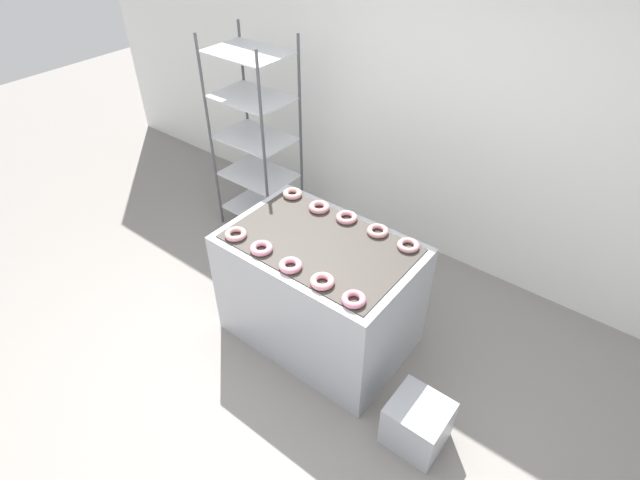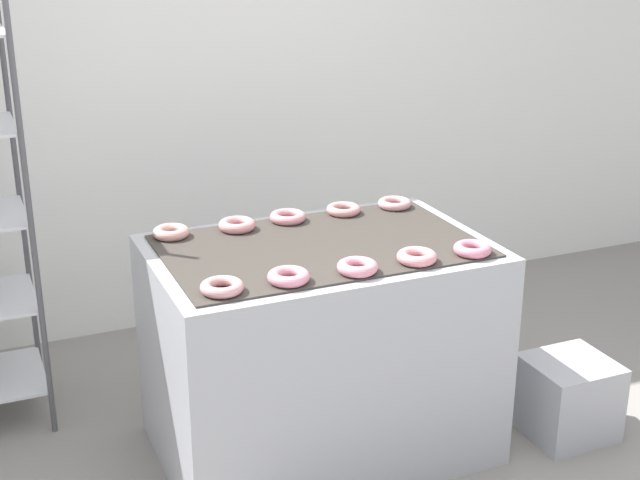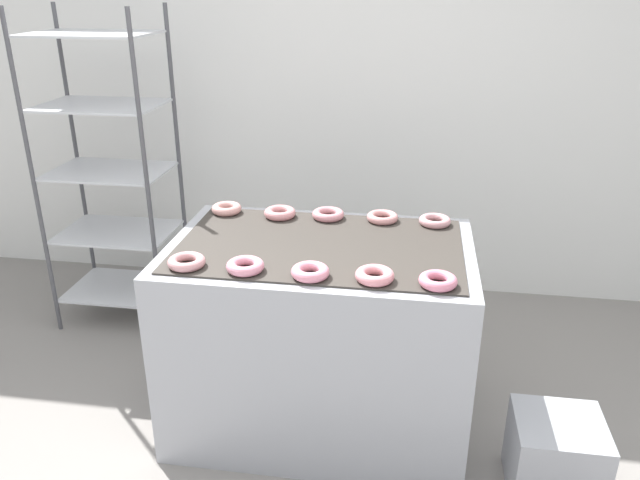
{
  "view_description": "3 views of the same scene",
  "coord_description": "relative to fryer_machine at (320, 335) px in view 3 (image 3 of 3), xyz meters",
  "views": [
    {
      "loc": [
        1.56,
        -1.33,
        2.91
      ],
      "look_at": [
        0.0,
        0.67,
        0.9
      ],
      "focal_mm": 28.0,
      "sensor_mm": 36.0,
      "label": 1
    },
    {
      "loc": [
        -1.25,
        -2.25,
        2.05
      ],
      "look_at": [
        0.0,
        0.67,
        0.9
      ],
      "focal_mm": 50.0,
      "sensor_mm": 36.0,
      "label": 2
    },
    {
      "loc": [
        0.37,
        -1.71,
        1.92
      ],
      "look_at": [
        0.0,
        0.67,
        0.9
      ],
      "focal_mm": 35.0,
      "sensor_mm": 36.0,
      "label": 3
    }
  ],
  "objects": [
    {
      "name": "donut_near_center",
      "position": [
        0.01,
        -0.31,
        0.46
      ],
      "size": [
        0.14,
        0.14,
        0.04
      ],
      "primitive_type": "torus",
      "color": "pink",
      "rests_on": "fryer_machine"
    },
    {
      "name": "baking_rack_cart",
      "position": [
        -1.32,
        0.78,
        0.47
      ],
      "size": [
        0.67,
        0.49,
        1.8
      ],
      "color": "#4C4C51",
      "rests_on": "ground_plane"
    },
    {
      "name": "donut_far_left",
      "position": [
        -0.24,
        0.29,
        0.46
      ],
      "size": [
        0.15,
        0.15,
        0.04
      ],
      "primitive_type": "torus",
      "color": "#D6898C",
      "rests_on": "fryer_machine"
    },
    {
      "name": "donut_near_left",
      "position": [
        -0.24,
        -0.3,
        0.46
      ],
      "size": [
        0.15,
        0.15,
        0.04
      ],
      "primitive_type": "torus",
      "color": "pink",
      "rests_on": "fryer_machine"
    },
    {
      "name": "donut_near_right",
      "position": [
        0.25,
        -0.3,
        0.46
      ],
      "size": [
        0.15,
        0.15,
        0.04
      ],
      "primitive_type": "torus",
      "color": "pink",
      "rests_on": "fryer_machine"
    },
    {
      "name": "donut_far_right",
      "position": [
        0.24,
        0.32,
        0.46
      ],
      "size": [
        0.14,
        0.14,
        0.04
      ],
      "primitive_type": "torus",
      "color": "#D38C8B",
      "rests_on": "fryer_machine"
    },
    {
      "name": "fryer_machine",
      "position": [
        0.0,
        0.0,
        0.0
      ],
      "size": [
        1.28,
        0.84,
        0.88
      ],
      "color": "#A8AAB2",
      "rests_on": "ground_plane"
    },
    {
      "name": "donut_near_leftmost",
      "position": [
        -0.48,
        -0.29,
        0.46
      ],
      "size": [
        0.15,
        0.15,
        0.04
      ],
      "primitive_type": "torus",
      "color": "#D08E90",
      "rests_on": "fryer_machine"
    },
    {
      "name": "donut_near_rightmost",
      "position": [
        0.48,
        -0.31,
        0.46
      ],
      "size": [
        0.14,
        0.14,
        0.04
      ],
      "primitive_type": "torus",
      "color": "pink",
      "rests_on": "fryer_machine"
    },
    {
      "name": "wall_back",
      "position": [
        -0.0,
        1.45,
        0.96
      ],
      "size": [
        8.0,
        0.05,
        2.8
      ],
      "color": "white",
      "rests_on": "ground_plane"
    },
    {
      "name": "donut_far_center",
      "position": [
        -0.01,
        0.31,
        0.46
      ],
      "size": [
        0.15,
        0.15,
        0.04
      ],
      "primitive_type": "torus",
      "color": "#D5888F",
      "rests_on": "fryer_machine"
    },
    {
      "name": "glaze_bin",
      "position": [
        0.99,
        -0.32,
        -0.27
      ],
      "size": [
        0.34,
        0.33,
        0.33
      ],
      "color": "#A8AAB2",
      "rests_on": "ground_plane"
    },
    {
      "name": "donut_far_rightmost",
      "position": [
        0.48,
        0.31,
        0.46
      ],
      "size": [
        0.14,
        0.14,
        0.04
      ],
      "primitive_type": "torus",
      "color": "#D09297",
      "rests_on": "fryer_machine"
    },
    {
      "name": "donut_far_leftmost",
      "position": [
        -0.5,
        0.31,
        0.46
      ],
      "size": [
        0.14,
        0.14,
        0.04
      ],
      "primitive_type": "torus",
      "color": "#D6958E",
      "rests_on": "fryer_machine"
    }
  ]
}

